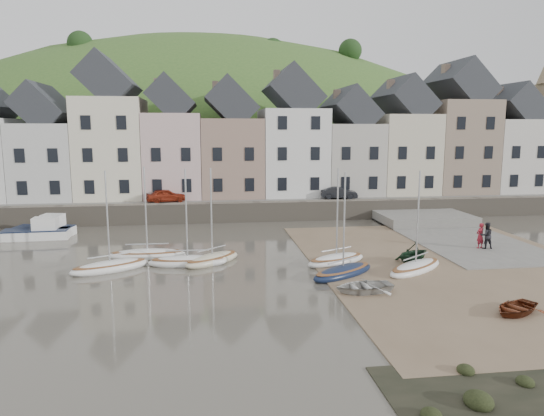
{
  "coord_description": "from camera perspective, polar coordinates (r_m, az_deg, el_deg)",
  "views": [
    {
      "loc": [
        -4.55,
        -27.99,
        8.53
      ],
      "look_at": [
        0.0,
        6.0,
        3.0
      ],
      "focal_mm": 32.54,
      "sensor_mm": 36.0,
      "label": 1
    }
  ],
  "objects": [
    {
      "name": "ground",
      "position": [
        29.62,
        1.55,
        -7.58
      ],
      "size": [
        160.0,
        160.0,
        0.0
      ],
      "primitive_type": "plane",
      "color": "#494439",
      "rests_on": "ground"
    },
    {
      "name": "quay_land",
      "position": [
        60.67,
        -3.26,
        1.78
      ],
      "size": [
        90.0,
        30.0,
        1.5
      ],
      "primitive_type": "cube",
      "color": "#395E25",
      "rests_on": "ground"
    },
    {
      "name": "quay_street",
      "position": [
        49.21,
        -2.24,
        1.0
      ],
      "size": [
        70.0,
        7.0,
        0.1
      ],
      "primitive_type": "cube",
      "color": "slate",
      "rests_on": "quay_land"
    },
    {
      "name": "seawall",
      "position": [
        45.86,
        -1.82,
        -0.42
      ],
      "size": [
        70.0,
        1.2,
        1.8
      ],
      "primitive_type": "cube",
      "color": "slate",
      "rests_on": "ground"
    },
    {
      "name": "beach",
      "position": [
        33.13,
        20.81,
        -6.32
      ],
      "size": [
        18.0,
        26.0,
        0.06
      ],
      "primitive_type": "cube",
      "color": "brown",
      "rests_on": "ground"
    },
    {
      "name": "slipway",
      "position": [
        41.83,
        20.47,
        -3.11
      ],
      "size": [
        8.0,
        18.0,
        0.12
      ],
      "primitive_type": "cube",
      "color": "slate",
      "rests_on": "ground"
    },
    {
      "name": "hillside",
      "position": [
        91.9,
        -7.64,
        -7.7
      ],
      "size": [
        134.4,
        84.0,
        84.0
      ],
      "color": "#395E25",
      "rests_on": "ground"
    },
    {
      "name": "townhouse_terrace",
      "position": [
        52.39,
        -0.71,
        7.84
      ],
      "size": [
        61.05,
        8.0,
        13.93
      ],
      "color": "silver",
      "rests_on": "quay_land"
    },
    {
      "name": "sailboat_0",
      "position": [
        34.03,
        -14.21,
        -5.19
      ],
      "size": [
        5.12,
        1.56,
        6.32
      ],
      "color": "white",
      "rests_on": "ground"
    },
    {
      "name": "sailboat_1",
      "position": [
        31.69,
        -18.23,
        -6.44
      ],
      "size": [
        4.95,
        3.51,
        6.32
      ],
      "color": "white",
      "rests_on": "ground"
    },
    {
      "name": "sailboat_2",
      "position": [
        32.04,
        -6.93,
        -5.86
      ],
      "size": [
        4.23,
        3.98,
        6.32
      ],
      "color": "beige",
      "rests_on": "ground"
    },
    {
      "name": "sailboat_3",
      "position": [
        31.75,
        -9.73,
        -6.07
      ],
      "size": [
        4.98,
        1.63,
        6.32
      ],
      "color": "white",
      "rests_on": "ground"
    },
    {
      "name": "sailboat_4",
      "position": [
        31.92,
        7.46,
        -5.93
      ],
      "size": [
        4.62,
        3.24,
        6.32
      ],
      "color": "white",
      "rests_on": "ground"
    },
    {
      "name": "sailboat_5",
      "position": [
        29.39,
        8.22,
        -7.28
      ],
      "size": [
        4.82,
        3.9,
        6.32
      ],
      "color": "#121E3A",
      "rests_on": "ground"
    },
    {
      "name": "sailboat_6",
      "position": [
        31.16,
        16.27,
        -6.61
      ],
      "size": [
        4.97,
        4.18,
        6.32
      ],
      "color": "white",
      "rests_on": "ground"
    },
    {
      "name": "motorboat_0",
      "position": [
        42.64,
        -25.44,
        -2.48
      ],
      "size": [
        5.09,
        1.97,
        1.7
      ],
      "color": "white",
      "rests_on": "ground"
    },
    {
      "name": "motorboat_2",
      "position": [
        43.78,
        -24.64,
        -2.14
      ],
      "size": [
        4.84,
        2.58,
        1.7
      ],
      "color": "white",
      "rests_on": "ground"
    },
    {
      "name": "rowboat_white",
      "position": [
        26.54,
        10.55,
        -8.88
      ],
      "size": [
        3.3,
        2.5,
        0.64
      ],
      "primitive_type": "imported",
      "rotation": [
        0.0,
        0.0,
        -1.48
      ],
      "color": "beige",
      "rests_on": "beach"
    },
    {
      "name": "rowboat_green",
      "position": [
        32.4,
        16.04,
        -5.03
      ],
      "size": [
        3.57,
        3.44,
        1.45
      ],
      "primitive_type": "imported",
      "rotation": [
        0.0,
        0.0,
        -1.04
      ],
      "color": "black",
      "rests_on": "beach"
    },
    {
      "name": "rowboat_red",
      "position": [
        25.85,
        26.34,
        -10.3
      ],
      "size": [
        3.29,
        2.97,
        0.56
      ],
      "primitive_type": "imported",
      "rotation": [
        0.0,
        0.0,
        -1.08
      ],
      "color": "#622B15",
      "rests_on": "beach"
    },
    {
      "name": "person_red",
      "position": [
        38.02,
        22.95,
        -2.96
      ],
      "size": [
        0.77,
        0.64,
        1.82
      ],
      "primitive_type": "imported",
      "rotation": [
        0.0,
        0.0,
        3.5
      ],
      "color": "maroon",
      "rests_on": "slipway"
    },
    {
      "name": "person_dark",
      "position": [
        38.07,
        23.55,
        -2.93
      ],
      "size": [
        0.98,
        0.8,
        1.88
      ],
      "primitive_type": "imported",
      "rotation": [
        0.0,
        0.0,
        3.05
      ],
      "color": "black",
      "rests_on": "slipway"
    },
    {
      "name": "car_left",
      "position": [
        48.07,
        -12.15,
        1.42
      ],
      "size": [
        3.97,
        2.37,
        1.26
      ],
      "primitive_type": "imported",
      "rotation": [
        0.0,
        0.0,
        1.82
      ],
      "color": "maroon",
      "rests_on": "quay_street"
    },
    {
      "name": "car_right",
      "position": [
        49.68,
        7.78,
        1.75
      ],
      "size": [
        3.78,
        1.85,
        1.19
      ],
      "primitive_type": "imported",
      "rotation": [
        0.0,
        0.0,
        1.4
      ],
      "color": "black",
      "rests_on": "quay_street"
    }
  ]
}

